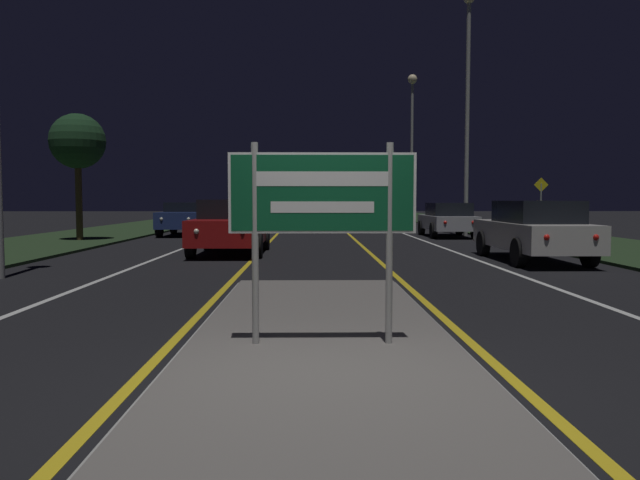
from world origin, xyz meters
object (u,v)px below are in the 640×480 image
at_px(car_receding_0, 533,230).
at_px(car_approaching_2, 275,211).
at_px(warning_sign, 541,201).
at_px(streetlight_right_near, 468,88).
at_px(streetlight_right_far, 412,120).
at_px(car_approaching_1, 186,217).
at_px(highway_sign, 322,203).
at_px(car_approaching_0, 231,226).
at_px(car_receding_1, 447,219).

relative_size(car_receding_0, car_approaching_2, 1.02).
bearing_deg(car_approaching_2, warning_sign, -54.54).
distance_m(streetlight_right_near, car_receding_0, 12.56).
distance_m(streetlight_right_far, car_approaching_1, 19.71).
xyz_separation_m(highway_sign, streetlight_right_far, (6.65, 35.44, 5.33)).
height_order(streetlight_right_near, warning_sign, streetlight_right_near).
bearing_deg(car_approaching_1, car_approaching_0, -71.40).
relative_size(streetlight_right_near, car_receding_1, 2.38).
xyz_separation_m(streetlight_right_far, warning_sign, (2.87, -15.76, -5.33)).
bearing_deg(warning_sign, car_receding_1, 177.51).
xyz_separation_m(streetlight_right_far, car_receding_0, (-1.14, -26.06, -6.05)).
distance_m(car_receding_0, car_approaching_2, 28.42).
height_order(highway_sign, streetlight_right_near, streetlight_right_near).
height_order(car_receding_0, car_receding_1, car_receding_0).
relative_size(highway_sign, car_approaching_2, 0.43).
relative_size(car_approaching_1, car_approaching_2, 0.95).
xyz_separation_m(car_receding_1, car_approaching_0, (-8.07, -8.04, 0.06)).
xyz_separation_m(car_receding_0, car_receding_1, (0.14, 10.47, -0.06)).
xyz_separation_m(streetlight_right_far, car_receding_1, (-1.00, -15.59, -6.10)).
height_order(highway_sign, streetlight_right_far, streetlight_right_far).
height_order(streetlight_right_far, car_receding_1, streetlight_right_far).
bearing_deg(highway_sign, car_receding_0, 59.56).
bearing_deg(streetlight_right_near, warning_sign, -17.70).
height_order(car_receding_1, car_approaching_1, car_approaching_1).
bearing_deg(car_approaching_1, streetlight_right_near, -2.96).
distance_m(car_receding_1, car_approaching_1, 11.33).
relative_size(highway_sign, car_approaching_0, 0.44).
distance_m(streetlight_right_near, car_receding_1, 5.72).
bearing_deg(car_receding_0, streetlight_right_far, 87.50).
distance_m(highway_sign, streetlight_right_near, 22.18).
bearing_deg(warning_sign, car_approaching_0, -146.60).
bearing_deg(highway_sign, streetlight_right_far, 79.37).
height_order(highway_sign, car_approaching_0, highway_sign).
xyz_separation_m(car_approaching_0, car_approaching_1, (-3.17, 9.43, -0.03)).
height_order(car_approaching_2, warning_sign, warning_sign).
relative_size(car_receding_1, warning_sign, 1.81).
xyz_separation_m(highway_sign, car_approaching_1, (-5.59, 21.24, -0.74)).
relative_size(car_receding_1, car_approaching_2, 0.92).
distance_m(highway_sign, car_approaching_1, 21.98).
relative_size(streetlight_right_far, car_approaching_1, 2.20).
xyz_separation_m(streetlight_right_near, warning_sign, (2.91, -0.93, -4.81)).
distance_m(car_approaching_0, car_approaching_2, 24.83).
bearing_deg(highway_sign, warning_sign, 64.18).
height_order(car_approaching_0, car_approaching_2, car_approaching_0).
xyz_separation_m(car_approaching_1, car_approaching_2, (3.04, 15.39, 0.01)).
relative_size(car_approaching_0, car_approaching_1, 1.03).
bearing_deg(car_approaching_0, car_approaching_1, 108.60).
relative_size(highway_sign, car_receding_0, 0.42).
xyz_separation_m(streetlight_right_near, car_approaching_2, (-9.16, 16.03, -5.54)).
bearing_deg(car_approaching_2, car_receding_0, -73.52).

